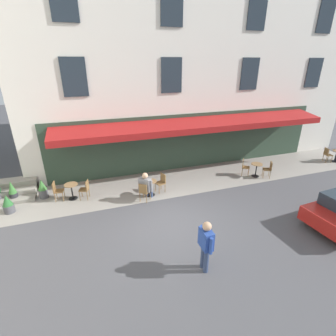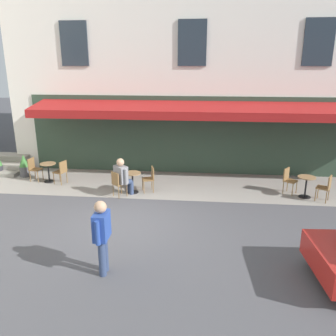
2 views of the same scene
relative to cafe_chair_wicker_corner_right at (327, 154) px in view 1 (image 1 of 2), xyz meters
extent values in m
plane|color=#4C4C51|center=(11.31, 2.92, -0.55)|extent=(70.00, 70.00, 0.00)
cube|color=gray|center=(8.06, -0.48, -0.54)|extent=(20.50, 3.20, 0.01)
cube|color=silver|center=(7.31, -6.58, 6.95)|extent=(20.00, 9.00, 15.00)
cube|color=#2D4233|center=(8.31, -2.05, 1.05)|extent=(16.00, 0.06, 3.20)
cube|color=maroon|center=(8.31, -1.23, 2.30)|extent=(15.00, 1.70, 0.36)
cube|color=maroon|center=(8.31, -0.40, 2.07)|extent=(15.00, 0.04, 0.28)
cube|color=#232D38|center=(0.31, -2.04, 4.65)|extent=(1.10, 0.06, 1.70)
cube|color=#232D38|center=(4.97, -2.04, 4.65)|extent=(1.10, 0.06, 1.70)
cube|color=#232D38|center=(9.64, -2.04, 4.65)|extent=(1.10, 0.06, 1.70)
cube|color=#232D38|center=(14.31, -2.04, 4.65)|extent=(1.10, 0.06, 1.70)
cube|color=#232D38|center=(0.31, -2.04, 7.65)|extent=(1.10, 0.06, 1.70)
cube|color=#232D38|center=(4.97, -2.04, 7.65)|extent=(1.10, 0.06, 1.70)
cube|color=#232D38|center=(9.64, -2.04, 7.65)|extent=(1.10, 0.06, 1.70)
cube|color=gray|center=(17.91, -1.28, -0.47)|extent=(2.40, 1.40, 0.15)
cube|color=gray|center=(17.91, -1.63, -0.32)|extent=(2.40, 1.05, 0.30)
cube|color=gray|center=(17.91, -1.98, -0.17)|extent=(2.40, 0.70, 0.45)
cylinder|color=black|center=(-0.61, 0.17, -0.53)|extent=(0.40, 0.40, 0.03)
cylinder|color=black|center=(-0.61, 0.17, -0.19)|extent=(0.06, 0.06, 0.72)
cylinder|color=olive|center=(-0.20, 0.23, -0.32)|extent=(0.03, 0.03, 0.45)
cylinder|color=olive|center=(-0.29, -0.10, -0.32)|extent=(0.03, 0.03, 0.45)
cylinder|color=olive|center=(0.13, 0.14, -0.32)|extent=(0.03, 0.03, 0.45)
cylinder|color=olive|center=(0.04, -0.19, -0.32)|extent=(0.03, 0.03, 0.45)
cube|color=olive|center=(-0.08, 0.02, -0.08)|extent=(0.49, 0.49, 0.04)
cube|color=olive|center=(0.09, -0.03, 0.15)|extent=(0.15, 0.40, 0.42)
cylinder|color=black|center=(11.57, 0.54, -0.53)|extent=(0.40, 0.40, 0.03)
cylinder|color=black|center=(11.57, 0.54, -0.19)|extent=(0.06, 0.06, 0.72)
cylinder|color=#99754C|center=(11.57, 0.54, 0.19)|extent=(0.60, 0.60, 0.03)
cylinder|color=olive|center=(11.70, 0.94, -0.32)|extent=(0.03, 0.03, 0.45)
cylinder|color=olive|center=(11.96, 0.71, -0.32)|extent=(0.03, 0.03, 0.45)
cylinder|color=olive|center=(11.93, 1.19, -0.32)|extent=(0.03, 0.03, 0.45)
cylinder|color=olive|center=(12.18, 0.96, -0.32)|extent=(0.03, 0.03, 0.45)
cube|color=olive|center=(11.94, 0.95, -0.08)|extent=(0.56, 0.56, 0.04)
cube|color=olive|center=(12.06, 1.08, 0.15)|extent=(0.32, 0.30, 0.42)
cylinder|color=olive|center=(11.26, 0.26, -0.32)|extent=(0.03, 0.03, 0.45)
cylinder|color=olive|center=(11.16, 0.59, -0.32)|extent=(0.03, 0.03, 0.45)
cylinder|color=olive|center=(10.94, 0.16, -0.32)|extent=(0.03, 0.03, 0.45)
cylinder|color=olive|center=(10.84, 0.48, -0.32)|extent=(0.03, 0.03, 0.45)
cube|color=olive|center=(11.05, 0.37, -0.08)|extent=(0.50, 0.50, 0.04)
cube|color=olive|center=(10.88, 0.32, 0.15)|extent=(0.16, 0.39, 0.42)
cylinder|color=black|center=(15.07, -0.29, -0.53)|extent=(0.40, 0.40, 0.03)
cylinder|color=black|center=(15.07, -0.29, -0.19)|extent=(0.06, 0.06, 0.72)
cylinder|color=#99754C|center=(15.07, -0.29, 0.19)|extent=(0.60, 0.60, 0.03)
cylinder|color=olive|center=(14.66, -0.34, -0.32)|extent=(0.03, 0.03, 0.45)
cylinder|color=olive|center=(14.76, -0.01, -0.32)|extent=(0.03, 0.03, 0.45)
cylinder|color=olive|center=(14.33, -0.24, -0.32)|extent=(0.03, 0.03, 0.45)
cylinder|color=olive|center=(14.43, 0.09, -0.32)|extent=(0.03, 0.03, 0.45)
cube|color=olive|center=(14.54, -0.13, -0.08)|extent=(0.50, 0.50, 0.04)
cube|color=olive|center=(14.37, -0.07, 0.15)|extent=(0.15, 0.39, 0.42)
cylinder|color=olive|center=(15.47, -0.16, -0.32)|extent=(0.03, 0.03, 0.45)
cylinder|color=olive|center=(15.43, -0.50, -0.32)|extent=(0.03, 0.03, 0.45)
cylinder|color=olive|center=(15.81, -0.21, -0.32)|extent=(0.03, 0.03, 0.45)
cylinder|color=olive|center=(15.76, -0.54, -0.32)|extent=(0.03, 0.03, 0.45)
cube|color=olive|center=(15.62, -0.35, -0.08)|extent=(0.45, 0.45, 0.04)
cube|color=olive|center=(15.80, -0.38, 0.15)|extent=(0.09, 0.40, 0.42)
cylinder|color=black|center=(5.55, 0.38, -0.53)|extent=(0.40, 0.40, 0.03)
cylinder|color=black|center=(5.55, 0.38, -0.19)|extent=(0.06, 0.06, 0.72)
cylinder|color=#99754C|center=(5.55, 0.38, 0.19)|extent=(0.60, 0.60, 0.03)
cylinder|color=olive|center=(5.13, 0.42, -0.32)|extent=(0.03, 0.03, 0.45)
cylinder|color=olive|center=(5.30, 0.72, -0.32)|extent=(0.03, 0.03, 0.45)
cylinder|color=olive|center=(4.84, 0.59, -0.32)|extent=(0.03, 0.03, 0.45)
cylinder|color=olive|center=(5.01, 0.89, -0.32)|extent=(0.03, 0.03, 0.45)
cube|color=olive|center=(5.07, 0.65, -0.08)|extent=(0.55, 0.55, 0.04)
cube|color=olive|center=(4.91, 0.74, 0.15)|extent=(0.23, 0.37, 0.42)
cylinder|color=olive|center=(5.95, 0.29, -0.32)|extent=(0.03, 0.03, 0.45)
cylinder|color=olive|center=(5.75, 0.02, -0.32)|extent=(0.03, 0.03, 0.45)
cylinder|color=olive|center=(6.23, 0.09, -0.32)|extent=(0.03, 0.03, 0.45)
cylinder|color=olive|center=(6.02, -0.19, -0.32)|extent=(0.03, 0.03, 0.45)
cube|color=olive|center=(5.99, 0.05, -0.08)|extent=(0.56, 0.56, 0.04)
cube|color=olive|center=(6.13, -0.06, 0.15)|extent=(0.27, 0.34, 0.42)
cylinder|color=navy|center=(-0.76, 0.08, -0.31)|extent=(0.15, 0.15, 0.47)
cylinder|color=navy|center=(11.59, 0.70, -0.31)|extent=(0.16, 0.16, 0.47)
cylinder|color=navy|center=(11.71, 0.84, -0.06)|extent=(0.36, 0.38, 0.17)
cylinder|color=navy|center=(11.74, 0.57, -0.31)|extent=(0.16, 0.16, 0.47)
cylinder|color=navy|center=(11.86, 0.71, -0.06)|extent=(0.36, 0.38, 0.17)
cube|color=gray|center=(11.90, 0.90, 0.25)|extent=(0.56, 0.55, 0.61)
sphere|color=tan|center=(11.90, 0.90, 0.68)|extent=(0.27, 0.27, 0.27)
cylinder|color=gray|center=(11.68, 1.11, 0.23)|extent=(0.11, 0.11, 0.53)
cylinder|color=gray|center=(12.13, 0.70, 0.23)|extent=(0.11, 0.11, 0.53)
cylinder|color=navy|center=(11.22, 5.59, -0.12)|extent=(0.16, 0.16, 0.85)
cylinder|color=navy|center=(11.22, 5.39, -0.12)|extent=(0.16, 0.16, 0.85)
cube|color=#28479E|center=(11.22, 5.49, 0.60)|extent=(0.29, 0.50, 0.60)
sphere|color=tan|center=(11.22, 5.49, 1.04)|extent=(0.27, 0.27, 0.27)
cylinder|color=#28479E|center=(11.22, 5.79, 0.59)|extent=(0.11, 0.11, 0.53)
cylinder|color=#28479E|center=(11.22, 5.19, 0.59)|extent=(0.11, 0.11, 0.53)
cylinder|color=#2D2D33|center=(17.62, -1.05, -0.37)|extent=(0.36, 0.36, 0.35)
cone|color=#3D7A38|center=(17.62, -1.05, 0.10)|extent=(0.34, 0.34, 0.59)
cylinder|color=#4C4C51|center=(16.35, -0.83, -0.33)|extent=(0.40, 0.40, 0.43)
cone|color=#3D7A38|center=(16.35, -0.83, 0.13)|extent=(0.38, 0.38, 0.50)
cylinder|color=#4C4C51|center=(17.59, 0.03, -0.37)|extent=(0.42, 0.42, 0.35)
cone|color=#2D6B33|center=(17.59, 0.03, 0.03)|extent=(0.40, 0.40, 0.46)
cylinder|color=black|center=(6.11, 4.64, -0.25)|extent=(0.60, 0.20, 0.60)
camera|label=1|loc=(14.12, 10.59, 5.32)|focal=26.52mm
camera|label=2|loc=(9.12, 11.99, 3.94)|focal=36.97mm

